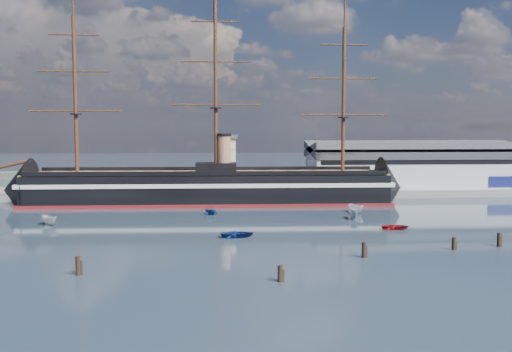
{
  "coord_description": "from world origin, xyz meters",
  "views": [
    {
      "loc": [
        -0.12,
        -81.99,
        19.09
      ],
      "look_at": [
        7.99,
        35.0,
        9.0
      ],
      "focal_mm": 40.0,
      "sensor_mm": 36.0,
      "label": 1
    }
  ],
  "objects": [
    {
      "name": "motorboat_b",
      "position": [
        3.41,
        15.69,
        0.0
      ],
      "size": [
        1.71,
        3.68,
        1.67
      ],
      "primitive_type": "imported",
      "rotation": [
        0.0,
        0.0,
        1.65
      ],
      "color": "navy",
      "rests_on": "ground"
    },
    {
      "name": "motorboat_e",
      "position": [
        33.21,
        21.36,
        0.0
      ],
      "size": [
        1.77,
        3.32,
        1.47
      ],
      "primitive_type": "imported",
      "rotation": [
        0.0,
        0.0,
        1.4
      ],
      "color": "#A11319",
      "rests_on": "ground"
    },
    {
      "name": "warehouse",
      "position": [
        58.0,
        80.0,
        7.98
      ],
      "size": [
        63.0,
        21.0,
        11.6
      ],
      "color": "#B7BABC",
      "rests_on": "ground"
    },
    {
      "name": "quay_tower",
      "position": [
        3.0,
        73.0,
        9.75
      ],
      "size": [
        5.0,
        5.0,
        15.0
      ],
      "color": "silver",
      "rests_on": "ground"
    },
    {
      "name": "ground",
      "position": [
        0.0,
        40.0,
        0.0
      ],
      "size": [
        600.0,
        600.0,
        0.0
      ],
      "primitive_type": "plane",
      "color": "#1A283A",
      "rests_on": "ground"
    },
    {
      "name": "piling_near_right",
      "position": [
        21.35,
        -1.1,
        0.0
      ],
      "size": [
        0.64,
        0.64,
        3.01
      ],
      "primitive_type": "cylinder",
      "color": "black",
      "rests_on": "ground"
    },
    {
      "name": "piling_near_left",
      "position": [
        -18.07,
        -8.28,
        0.0
      ],
      "size": [
        0.64,
        0.64,
        3.19
      ],
      "primitive_type": "cylinder",
      "color": "black",
      "rests_on": "ground"
    },
    {
      "name": "piling_extra",
      "position": [
        44.94,
        5.03,
        0.0
      ],
      "size": [
        0.64,
        0.64,
        2.93
      ],
      "primitive_type": "cylinder",
      "color": "black",
      "rests_on": "ground"
    },
    {
      "name": "motorboat_d",
      "position": [
        -1.51,
        41.77,
        0.0
      ],
      "size": [
        5.89,
        5.68,
        2.1
      ],
      "primitive_type": "imported",
      "rotation": [
        0.0,
        0.0,
        0.74
      ],
      "color": "navy",
      "rests_on": "ground"
    },
    {
      "name": "piling_near_mid",
      "position": [
        7.63,
        -13.3,
        0.0
      ],
      "size": [
        0.64,
        0.64,
        2.79
      ],
      "primitive_type": "cylinder",
      "color": "black",
      "rests_on": "ground"
    },
    {
      "name": "warship",
      "position": [
        -3.99,
        60.0,
        4.04
      ],
      "size": [
        113.0,
        17.57,
        53.94
      ],
      "rotation": [
        0.0,
        0.0,
        -0.01
      ],
      "color": "black",
      "rests_on": "ground"
    },
    {
      "name": "piling_far_right",
      "position": [
        36.71,
        3.18,
        0.0
      ],
      "size": [
        0.64,
        0.64,
        2.7
      ],
      "primitive_type": "cylinder",
      "color": "black",
      "rests_on": "ground"
    },
    {
      "name": "motorboat_c",
      "position": [
        28.25,
        33.82,
        0.0
      ],
      "size": [
        5.22,
        1.96,
        2.08
      ],
      "primitive_type": "imported",
      "rotation": [
        0.0,
        0.0,
        -0.01
      ],
      "color": "slate",
      "rests_on": "ground"
    },
    {
      "name": "motorboat_f",
      "position": [
        30.96,
        42.26,
        0.0
      ],
      "size": [
        6.27,
        3.98,
        2.35
      ],
      "primitive_type": "imported",
      "rotation": [
        0.0,
        0.0,
        0.34
      ],
      "color": "white",
      "rests_on": "ground"
    },
    {
      "name": "motorboat_a",
      "position": [
        -32.74,
        30.55,
        0.0
      ],
      "size": [
        6.03,
        5.47,
        2.39
      ],
      "primitive_type": "imported",
      "rotation": [
        0.0,
        0.0,
        0.68
      ],
      "color": "silver",
      "rests_on": "ground"
    },
    {
      "name": "quay",
      "position": [
        10.0,
        76.0,
        0.0
      ],
      "size": [
        180.0,
        18.0,
        2.0
      ],
      "primitive_type": "cube",
      "color": "slate",
      "rests_on": "ground"
    }
  ]
}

